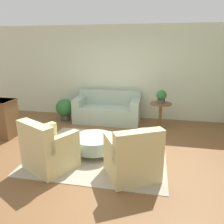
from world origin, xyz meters
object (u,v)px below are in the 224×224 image
(armchair_right, at_px, (133,158))
(ottoman_table, at_px, (94,142))
(couch, at_px, (107,110))
(armchair_left, at_px, (48,150))
(side_table, at_px, (160,111))
(potted_plant_on_side_table, at_px, (161,96))
(potted_plant_floor, at_px, (65,109))

(armchair_right, relative_size, ottoman_table, 1.22)
(armchair_right, bearing_deg, couch, 110.44)
(armchair_left, distance_m, side_table, 3.27)
(side_table, xyz_separation_m, potted_plant_on_side_table, (0.00, 0.00, 0.41))
(armchair_left, relative_size, potted_plant_on_side_table, 2.98)
(ottoman_table, bearing_deg, potted_plant_floor, 126.63)
(potted_plant_floor, bearing_deg, couch, 5.90)
(couch, xyz_separation_m, armchair_right, (1.05, -2.82, 0.03))
(couch, height_order, potted_plant_floor, couch)
(armchair_left, bearing_deg, couch, 79.91)
(potted_plant_on_side_table, xyz_separation_m, potted_plant_floor, (-2.85, 0.14, -0.54))
(couch, height_order, armchair_left, armchair_left)
(potted_plant_floor, bearing_deg, armchair_left, -73.37)
(couch, distance_m, potted_plant_floor, 1.31)
(armchair_left, relative_size, ottoman_table, 1.22)
(armchair_left, bearing_deg, potted_plant_on_side_table, 51.29)
(couch, distance_m, side_table, 1.57)
(potted_plant_floor, bearing_deg, armchair_right, -48.75)
(ottoman_table, relative_size, side_table, 1.22)
(armchair_left, height_order, armchair_right, same)
(ottoman_table, xyz_separation_m, potted_plant_floor, (-1.47, 1.98, 0.11))
(side_table, bearing_deg, armchair_right, -100.89)
(couch, xyz_separation_m, ottoman_table, (0.16, -2.11, -0.08))
(potted_plant_floor, bearing_deg, potted_plant_on_side_table, -2.74)
(armchair_right, distance_m, potted_plant_floor, 3.57)
(armchair_right, distance_m, ottoman_table, 1.14)
(armchair_right, xyz_separation_m, side_table, (0.49, 2.55, 0.12))
(armchair_left, xyz_separation_m, armchair_right, (1.55, 0.00, 0.00))
(couch, bearing_deg, side_table, -9.96)
(couch, distance_m, ottoman_table, 2.12)
(ottoman_table, distance_m, side_table, 2.31)
(ottoman_table, bearing_deg, couch, 94.46)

